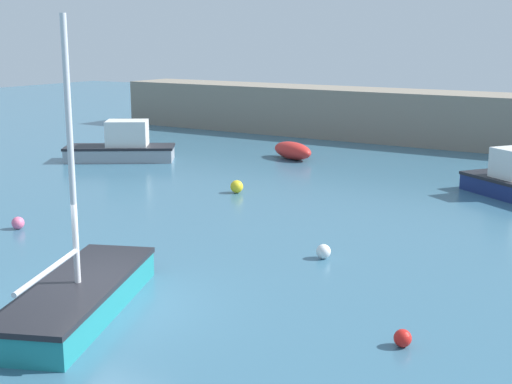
{
  "coord_description": "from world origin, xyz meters",
  "views": [
    {
      "loc": [
        11.04,
        -11.04,
        6.04
      ],
      "look_at": [
        -1.76,
        9.24,
        0.76
      ],
      "focal_mm": 50.0,
      "sensor_mm": 36.0,
      "label": 1
    }
  ],
  "objects_px": {
    "sailboat_tall_mast": "(79,296)",
    "mooring_buoy_red": "(403,338)",
    "rowboat_white_midwater": "(293,151)",
    "mooring_buoy_yellow": "(237,187)",
    "motorboat_with_cabin": "(123,146)",
    "mooring_buoy_white": "(323,251)",
    "mooring_buoy_pink": "(18,223)"
  },
  "relations": [
    {
      "from": "rowboat_white_midwater",
      "to": "mooring_buoy_red",
      "type": "height_order",
      "value": "rowboat_white_midwater"
    },
    {
      "from": "motorboat_with_cabin",
      "to": "mooring_buoy_yellow",
      "type": "distance_m",
      "value": 9.4
    },
    {
      "from": "sailboat_tall_mast",
      "to": "rowboat_white_midwater",
      "type": "bearing_deg",
      "value": -6.73
    },
    {
      "from": "mooring_buoy_red",
      "to": "mooring_buoy_pink",
      "type": "height_order",
      "value": "mooring_buoy_pink"
    },
    {
      "from": "motorboat_with_cabin",
      "to": "mooring_buoy_red",
      "type": "bearing_deg",
      "value": 111.88
    },
    {
      "from": "mooring_buoy_white",
      "to": "mooring_buoy_red",
      "type": "relative_size",
      "value": 1.13
    },
    {
      "from": "motorboat_with_cabin",
      "to": "mooring_buoy_yellow",
      "type": "xyz_separation_m",
      "value": [
        8.85,
        -3.13,
        -0.45
      ]
    },
    {
      "from": "mooring_buoy_white",
      "to": "mooring_buoy_yellow",
      "type": "relative_size",
      "value": 0.81
    },
    {
      "from": "rowboat_white_midwater",
      "to": "mooring_buoy_white",
      "type": "distance_m",
      "value": 16.27
    },
    {
      "from": "mooring_buoy_red",
      "to": "mooring_buoy_white",
      "type": "bearing_deg",
      "value": 132.58
    },
    {
      "from": "motorboat_with_cabin",
      "to": "mooring_buoy_pink",
      "type": "bearing_deg",
      "value": 83.49
    },
    {
      "from": "motorboat_with_cabin",
      "to": "mooring_buoy_red",
      "type": "height_order",
      "value": "motorboat_with_cabin"
    },
    {
      "from": "sailboat_tall_mast",
      "to": "mooring_buoy_red",
      "type": "bearing_deg",
      "value": -95.12
    },
    {
      "from": "mooring_buoy_white",
      "to": "mooring_buoy_yellow",
      "type": "distance_m",
      "value": 8.82
    },
    {
      "from": "motorboat_with_cabin",
      "to": "mooring_buoy_red",
      "type": "xyz_separation_m",
      "value": [
        19.49,
        -13.13,
        -0.53
      ]
    },
    {
      "from": "rowboat_white_midwater",
      "to": "mooring_buoy_yellow",
      "type": "distance_m",
      "value": 8.27
    },
    {
      "from": "mooring_buoy_white",
      "to": "mooring_buoy_pink",
      "type": "bearing_deg",
      "value": -165.75
    },
    {
      "from": "mooring_buoy_white",
      "to": "mooring_buoy_pink",
      "type": "height_order",
      "value": "mooring_buoy_white"
    },
    {
      "from": "sailboat_tall_mast",
      "to": "mooring_buoy_white",
      "type": "height_order",
      "value": "sailboat_tall_mast"
    },
    {
      "from": "rowboat_white_midwater",
      "to": "mooring_buoy_white",
      "type": "xyz_separation_m",
      "value": [
        8.72,
        -13.73,
        -0.22
      ]
    },
    {
      "from": "motorboat_with_cabin",
      "to": "mooring_buoy_yellow",
      "type": "bearing_deg",
      "value": 126.34
    },
    {
      "from": "mooring_buoy_white",
      "to": "mooring_buoy_yellow",
      "type": "bearing_deg",
      "value": 139.57
    },
    {
      "from": "rowboat_white_midwater",
      "to": "mooring_buoy_white",
      "type": "bearing_deg",
      "value": -32.8
    },
    {
      "from": "rowboat_white_midwater",
      "to": "mooring_buoy_yellow",
      "type": "height_order",
      "value": "rowboat_white_midwater"
    },
    {
      "from": "mooring_buoy_pink",
      "to": "sailboat_tall_mast",
      "type": "bearing_deg",
      "value": -30.29
    },
    {
      "from": "rowboat_white_midwater",
      "to": "mooring_buoy_red",
      "type": "relative_size",
      "value": 8.05
    },
    {
      "from": "mooring_buoy_white",
      "to": "mooring_buoy_yellow",
      "type": "xyz_separation_m",
      "value": [
        -6.71,
        5.72,
        0.05
      ]
    },
    {
      "from": "sailboat_tall_mast",
      "to": "mooring_buoy_pink",
      "type": "distance_m",
      "value": 7.96
    },
    {
      "from": "mooring_buoy_yellow",
      "to": "sailboat_tall_mast",
      "type": "bearing_deg",
      "value": -72.08
    },
    {
      "from": "sailboat_tall_mast",
      "to": "mooring_buoy_red",
      "type": "relative_size",
      "value": 17.98
    },
    {
      "from": "sailboat_tall_mast",
      "to": "mooring_buoy_yellow",
      "type": "distance_m",
      "value": 12.8
    },
    {
      "from": "mooring_buoy_pink",
      "to": "mooring_buoy_white",
      "type": "bearing_deg",
      "value": 14.25
    }
  ]
}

